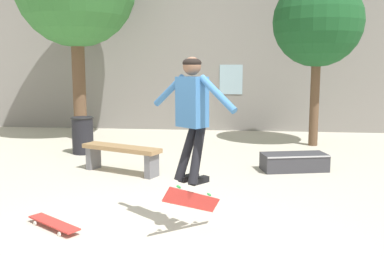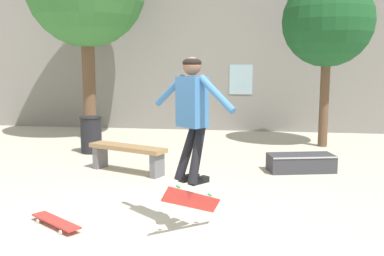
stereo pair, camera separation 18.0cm
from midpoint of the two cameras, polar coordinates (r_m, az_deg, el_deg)
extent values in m
plane|color=beige|center=(4.92, -6.08, -15.69)|extent=(40.00, 40.00, 0.00)
cube|color=gray|center=(13.44, 2.19, 9.10)|extent=(15.30, 0.40, 4.38)
cube|color=#99B7C6|center=(13.20, 4.83, 6.46)|extent=(0.70, 0.02, 0.90)
cylinder|color=brown|center=(11.10, 15.57, 3.45)|extent=(0.23, 0.23, 2.24)
sphere|color=#194C23|center=(11.12, 15.97, 13.44)|extent=(2.18, 2.18, 2.18)
cylinder|color=brown|center=(12.06, -15.22, 5.36)|extent=(0.35, 0.35, 2.88)
cube|color=#99754C|center=(8.12, -10.06, -2.66)|extent=(1.63, 0.96, 0.08)
cube|color=slate|center=(8.62, -13.59, -3.88)|extent=(0.23, 0.33, 0.43)
cube|color=slate|center=(7.76, -6.05, -5.02)|extent=(0.23, 0.33, 0.43)
cube|color=#38383D|center=(8.45, 12.86, -4.44)|extent=(1.32, 0.80, 0.33)
cube|color=#B7B7BC|center=(8.18, 13.52, -3.79)|extent=(1.20, 0.32, 0.02)
cylinder|color=black|center=(10.11, -14.86, -0.95)|extent=(0.48, 0.48, 0.84)
torus|color=black|center=(10.06, -14.95, 1.31)|extent=(0.52, 0.52, 0.04)
cube|color=teal|center=(4.96, -1.04, 3.49)|extent=(0.41, 0.39, 0.58)
sphere|color=brown|center=(4.94, -1.05, 8.26)|extent=(0.30, 0.30, 0.21)
ellipsoid|color=black|center=(4.94, -1.05, 8.68)|extent=(0.31, 0.31, 0.12)
cylinder|color=black|center=(5.10, -1.68, -3.12)|extent=(0.34, 0.28, 0.73)
cube|color=black|center=(5.20, -1.42, -6.65)|extent=(0.24, 0.26, 0.07)
cylinder|color=black|center=(4.98, -0.35, -3.39)|extent=(0.24, 0.36, 0.73)
cube|color=black|center=(5.08, -0.10, -7.00)|extent=(0.24, 0.26, 0.07)
cylinder|color=teal|center=(5.25, -4.05, 4.97)|extent=(0.46, 0.40, 0.41)
cylinder|color=teal|center=(4.67, 2.33, 4.58)|extent=(0.46, 0.40, 0.41)
cube|color=red|center=(5.13, -0.97, -9.60)|extent=(0.62, 0.65, 0.50)
cylinder|color=green|center=(5.32, 1.32, -8.87)|extent=(0.07, 0.08, 0.05)
cylinder|color=green|center=(5.38, 0.23, -10.70)|extent=(0.07, 0.08, 0.05)
cylinder|color=green|center=(4.94, -2.85, -7.84)|extent=(0.07, 0.08, 0.05)
cylinder|color=green|center=(5.00, -3.99, -9.81)|extent=(0.07, 0.08, 0.05)
cube|color=red|center=(5.71, -18.84, -11.89)|extent=(0.83, 0.64, 0.02)
cylinder|color=silver|center=(5.90, -21.06, -11.79)|extent=(0.05, 0.04, 0.05)
cylinder|color=silver|center=(5.99, -19.35, -11.40)|extent=(0.05, 0.04, 0.05)
cylinder|color=silver|center=(5.45, -18.23, -13.32)|extent=(0.05, 0.04, 0.05)
cylinder|color=silver|center=(5.55, -16.42, -12.84)|extent=(0.05, 0.04, 0.05)
camera|label=1|loc=(0.09, -91.03, -0.15)|focal=40.00mm
camera|label=2|loc=(0.09, 88.97, 0.15)|focal=40.00mm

